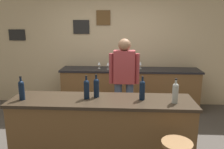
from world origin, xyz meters
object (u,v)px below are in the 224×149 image
(wine_bottle_a, at_px, (21,89))
(wine_bottle_d, at_px, (142,89))
(wine_bottle_c, at_px, (96,87))
(wine_glass_b, at_px, (108,64))
(wine_bottle_e, at_px, (175,92))
(wine_bottle_b, at_px, (86,88))
(wine_glass_c, at_px, (140,64))
(bartender, at_px, (124,79))
(wine_glass_a, at_px, (99,64))

(wine_bottle_a, relative_size, wine_bottle_d, 1.00)
(wine_bottle_c, distance_m, wine_glass_b, 1.92)
(wine_bottle_c, bearing_deg, wine_bottle_e, -9.52)
(wine_bottle_a, height_order, wine_bottle_b, same)
(wine_bottle_b, height_order, wine_glass_c, wine_bottle_b)
(wine_bottle_b, height_order, wine_glass_b, wine_bottle_b)
(wine_glass_c, bearing_deg, bartender, -107.95)
(wine_bottle_a, bearing_deg, wine_glass_c, 53.37)
(bartender, distance_m, wine_bottle_a, 1.71)
(wine_bottle_b, bearing_deg, wine_bottle_e, -4.79)
(bartender, xyz_separation_m, wine_bottle_b, (-0.47, -1.04, 0.12))
(wine_bottle_e, bearing_deg, wine_bottle_a, 179.91)
(wine_bottle_e, bearing_deg, wine_bottle_b, 175.21)
(wine_bottle_a, distance_m, wine_glass_b, 2.28)
(wine_bottle_c, bearing_deg, wine_bottle_d, -6.21)
(wine_bottle_d, bearing_deg, wine_bottle_c, 173.79)
(wine_bottle_e, distance_m, wine_glass_b, 2.31)
(wine_bottle_b, xyz_separation_m, wine_glass_a, (-0.08, 2.05, -0.05))
(wine_bottle_b, relative_size, wine_glass_b, 1.97)
(wine_bottle_d, height_order, wine_bottle_e, same)
(wine_bottle_b, relative_size, wine_bottle_d, 1.00)
(wine_bottle_e, height_order, wine_glass_c, wine_bottle_e)
(wine_glass_c, bearing_deg, wine_bottle_e, -82.69)
(wine_bottle_b, relative_size, wine_glass_a, 1.97)
(wine_glass_a, xyz_separation_m, wine_glass_b, (0.20, -0.05, 0.00))
(bartender, bearing_deg, wine_bottle_e, -60.95)
(bartender, bearing_deg, wine_bottle_b, -114.52)
(wine_bottle_d, bearing_deg, wine_bottle_a, -176.34)
(bartender, xyz_separation_m, wine_bottle_e, (0.63, -1.13, 0.12))
(bartender, bearing_deg, wine_bottle_c, -110.25)
(bartender, height_order, wine_bottle_d, bartender)
(wine_bottle_e, xyz_separation_m, wine_glass_a, (-1.18, 2.14, -0.05))
(wine_glass_a, height_order, wine_glass_b, same)
(wine_bottle_b, distance_m, wine_glass_b, 2.00)
(bartender, distance_m, wine_bottle_b, 1.14)
(wine_bottle_a, height_order, wine_bottle_d, same)
(wine_bottle_a, xyz_separation_m, wine_bottle_b, (0.81, 0.09, 0.00))
(wine_bottle_b, distance_m, wine_glass_a, 2.05)
(wine_bottle_c, bearing_deg, wine_bottle_a, -170.12)
(bartender, bearing_deg, wine_glass_c, 72.05)
(wine_glass_b, bearing_deg, wine_glass_a, 165.44)
(wine_bottle_b, xyz_separation_m, wine_bottle_c, (0.12, 0.07, 0.00))
(wine_bottle_e, bearing_deg, wine_glass_b, 115.06)
(wine_bottle_c, relative_size, wine_glass_b, 1.97)
(wine_bottle_a, relative_size, wine_bottle_e, 1.00)
(wine_bottle_a, distance_m, wine_bottle_d, 1.52)
(wine_bottle_a, bearing_deg, wine_bottle_e, -0.09)
(wine_bottle_a, xyz_separation_m, wine_bottle_e, (1.91, -0.00, 0.00))
(wine_bottle_d, distance_m, wine_glass_c, 2.10)
(wine_bottle_d, xyz_separation_m, wine_glass_a, (-0.79, 2.04, -0.05))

